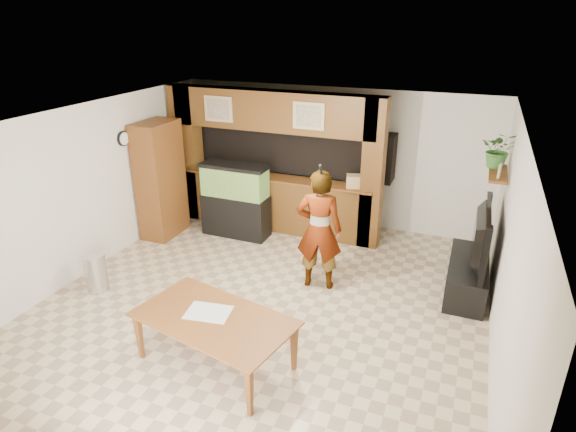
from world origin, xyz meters
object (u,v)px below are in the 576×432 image
at_px(person, 319,230).
at_px(television, 474,235).
at_px(pantry_cabinet, 160,180).
at_px(dining_table, 213,342).
at_px(aquarium, 236,201).

bearing_deg(person, television, -172.80).
relative_size(pantry_cabinet, dining_table, 1.15).
bearing_deg(television, dining_table, 136.32).
xyz_separation_m(aquarium, dining_table, (1.42, -3.34, -0.34)).
bearing_deg(aquarium, person, -30.05).
height_order(television, dining_table, television).
relative_size(aquarium, television, 0.92).
relative_size(pantry_cabinet, aquarium, 1.54).
xyz_separation_m(person, dining_table, (-0.56, -2.17, -0.60)).
height_order(pantry_cabinet, television, pantry_cabinet).
bearing_deg(person, aquarium, -40.62).
bearing_deg(pantry_cabinet, dining_table, -47.08).
bearing_deg(pantry_cabinet, aquarium, 19.16).
height_order(television, person, person).
distance_m(pantry_cabinet, television, 5.35).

